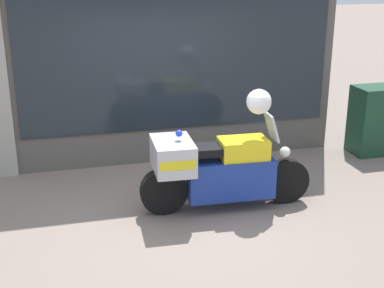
% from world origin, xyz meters
% --- Properties ---
extents(ground_plane, '(60.00, 60.00, 0.00)m').
position_xyz_m(ground_plane, '(0.00, 0.00, 0.00)').
color(ground_plane, gray).
extents(shop_building, '(5.88, 0.55, 3.82)m').
position_xyz_m(shop_building, '(-0.37, 2.00, 1.92)').
color(shop_building, '#56514C').
rests_on(shop_building, ground).
extents(window_display, '(4.63, 0.30, 2.10)m').
position_xyz_m(window_display, '(0.32, 2.03, 0.49)').
color(window_display, slate).
rests_on(window_display, ground).
extents(paramedic_motorcycle, '(2.25, 0.75, 1.25)m').
position_xyz_m(paramedic_motorcycle, '(0.39, -0.06, 0.56)').
color(paramedic_motorcycle, black).
rests_on(paramedic_motorcycle, ground).
extents(utility_cabinet, '(0.97, 0.54, 1.13)m').
position_xyz_m(utility_cabinet, '(3.69, 1.34, 0.56)').
color(utility_cabinet, '#193D28').
rests_on(utility_cabinet, ground).
extents(white_helmet, '(0.32, 0.32, 0.32)m').
position_xyz_m(white_helmet, '(0.94, -0.08, 1.40)').
color(white_helmet, white).
rests_on(white_helmet, paramedic_motorcycle).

